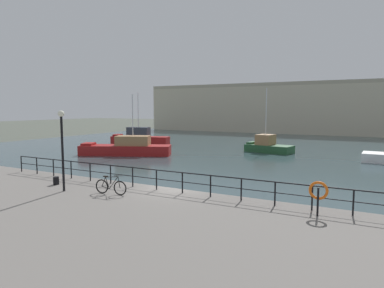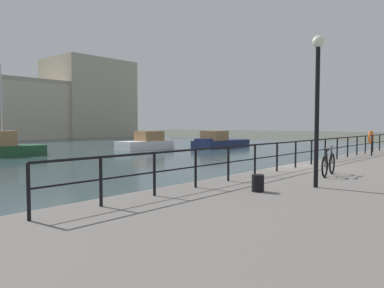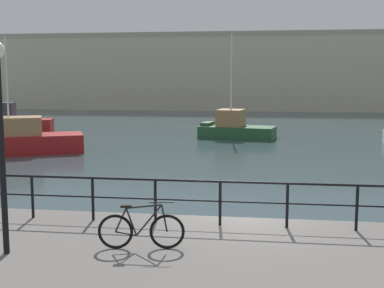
% 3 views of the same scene
% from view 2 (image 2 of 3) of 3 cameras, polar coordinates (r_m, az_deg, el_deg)
% --- Properties ---
extents(ground_plane, '(240.00, 240.00, 0.00)m').
position_cam_2_polar(ground_plane, '(16.50, 13.85, -6.15)').
color(ground_plane, '#4C5147').
extents(moored_red_daysailer, '(5.66, 3.28, 7.42)m').
position_cam_2_polar(moored_red_daysailer, '(33.79, -26.42, -0.42)').
color(moored_red_daysailer, '#23512D').
rests_on(moored_red_daysailer, water_basin).
extents(moored_harbor_tender, '(7.54, 2.68, 1.89)m').
position_cam_2_polar(moored_harbor_tender, '(41.66, 4.21, 0.36)').
color(moored_harbor_tender, navy).
rests_on(moored_harbor_tender, water_basin).
extents(moored_blue_motorboat, '(5.94, 2.81, 1.88)m').
position_cam_2_polar(moored_blue_motorboat, '(38.92, -6.97, 0.23)').
color(moored_blue_motorboat, white).
rests_on(moored_blue_motorboat, water_basin).
extents(quay_railing, '(25.00, 0.07, 1.08)m').
position_cam_2_polar(quay_railing, '(16.95, 17.78, -0.52)').
color(quay_railing, black).
rests_on(quay_railing, quay_promenade).
extents(parked_bicycle, '(1.76, 0.30, 0.98)m').
position_cam_2_polar(parked_bicycle, '(13.50, 20.12, -2.91)').
color(parked_bicycle, black).
rests_on(parked_bicycle, quay_promenade).
extents(mooring_bollard, '(0.32, 0.32, 0.44)m').
position_cam_2_polar(mooring_bollard, '(9.85, 10.03, -5.91)').
color(mooring_bollard, black).
rests_on(mooring_bollard, quay_promenade).
extents(life_ring_stand, '(0.75, 0.16, 1.40)m').
position_cam_2_polar(life_ring_stand, '(22.94, 25.65, 0.82)').
color(life_ring_stand, black).
rests_on(life_ring_stand, quay_promenade).
extents(quay_lamp_post, '(0.32, 0.32, 4.14)m').
position_cam_2_polar(quay_lamp_post, '(10.83, 18.59, 7.88)').
color(quay_lamp_post, black).
rests_on(quay_lamp_post, quay_promenade).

